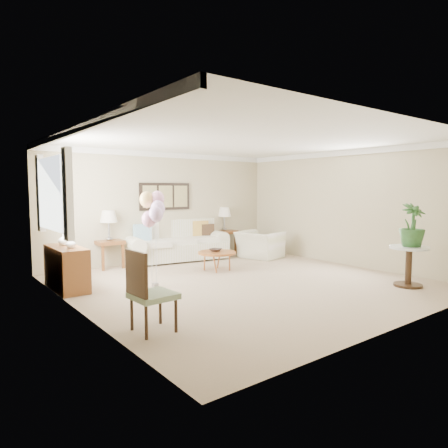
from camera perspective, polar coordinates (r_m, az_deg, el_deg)
name	(u,v)px	position (r m, az deg, el deg)	size (l,w,h in m)	color
ground_plane	(245,283)	(7.47, 2.99, -8.36)	(6.00, 6.00, 0.00)	tan
room_shell	(237,195)	(7.27, 1.92, 4.22)	(6.04, 6.04, 2.60)	#BEB192
wall_art_triptych	(165,196)	(9.72, -8.38, 3.91)	(1.35, 0.06, 0.65)	black
sofa	(176,244)	(9.79, -6.87, -2.92)	(2.76, 1.32, 0.97)	silver
end_table_left	(109,245)	(9.07, -16.07, -2.88)	(0.56, 0.51, 0.61)	brown
end_table_right	(224,234)	(10.75, 0.05, -1.44)	(0.57, 0.52, 0.62)	brown
lamp_left	(109,217)	(9.01, -16.16, 0.90)	(0.37, 0.37, 0.66)	gray
lamp_right	(224,213)	(10.70, 0.05, 1.62)	(0.35, 0.35, 0.62)	gray
coffee_table	(217,253)	(8.46, -1.01, -4.19)	(0.80, 0.80, 0.41)	#974526
decor_bowl	(216,250)	(8.47, -1.20, -3.74)	(0.25, 0.25, 0.06)	black
armchair	(260,245)	(10.09, 5.14, -2.96)	(1.02, 0.89, 0.66)	silver
side_table	(409,256)	(7.81, 24.91, -4.20)	(0.66, 0.66, 0.72)	silver
potted_plant	(412,225)	(7.74, 25.29, -0.12)	(0.43, 0.43, 0.76)	#264820
accent_chair	(148,290)	(4.92, -10.85, -9.25)	(0.52, 0.52, 1.00)	gray
credenza	(66,268)	(7.43, -21.58, -5.87)	(0.46, 1.20, 0.74)	brown
vase_white	(71,243)	(7.15, -21.05, -2.58)	(0.16, 0.16, 0.17)	white
vase_sage	(63,240)	(7.55, -21.97, -2.12)	(0.19, 0.19, 0.19)	silver
balloon_cluster	(153,208)	(7.04, -10.06, 2.20)	(0.46, 0.52, 1.70)	gray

